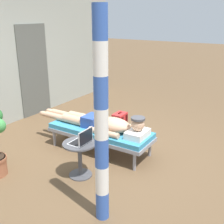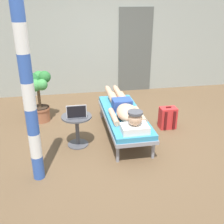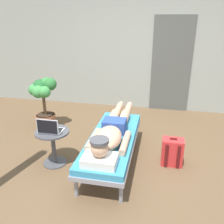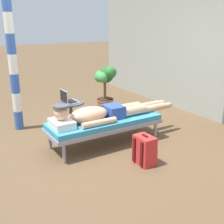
{
  "view_description": "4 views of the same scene",
  "coord_description": "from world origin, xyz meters",
  "px_view_note": "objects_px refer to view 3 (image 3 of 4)",
  "views": [
    {
      "loc": [
        -3.63,
        -2.45,
        2.25
      ],
      "look_at": [
        0.26,
        -0.01,
        0.65
      ],
      "focal_mm": 45.46,
      "sensor_mm": 36.0,
      "label": 1
    },
    {
      "loc": [
        -0.94,
        -3.99,
        2.25
      ],
      "look_at": [
        -0.22,
        -0.07,
        0.52
      ],
      "focal_mm": 42.63,
      "sensor_mm": 36.0,
      "label": 2
    },
    {
      "loc": [
        0.64,
        -2.94,
        2.04
      ],
      "look_at": [
        -0.05,
        0.37,
        0.68
      ],
      "focal_mm": 38.97,
      "sensor_mm": 36.0,
      "label": 3
    },
    {
      "loc": [
        3.67,
        -2.05,
        1.88
      ],
      "look_at": [
        0.11,
        0.16,
        0.54
      ],
      "focal_mm": 46.15,
      "sensor_mm": 36.0,
      "label": 4
    }
  ],
  "objects_px": {
    "side_table": "(53,142)",
    "laptop": "(50,129)",
    "lounge_chair": "(112,141)",
    "potted_plant": "(44,98)",
    "backpack": "(172,152)",
    "person_reclining": "(112,131)"
  },
  "relations": [
    {
      "from": "person_reclining",
      "to": "potted_plant",
      "type": "xyz_separation_m",
      "value": [
        -1.48,
        0.93,
        0.09
      ]
    },
    {
      "from": "laptop",
      "to": "person_reclining",
      "type": "bearing_deg",
      "value": 15.09
    },
    {
      "from": "lounge_chair",
      "to": "backpack",
      "type": "bearing_deg",
      "value": 8.26
    },
    {
      "from": "lounge_chair",
      "to": "backpack",
      "type": "xyz_separation_m",
      "value": [
        0.86,
        0.12,
        -0.15
      ]
    },
    {
      "from": "person_reclining",
      "to": "backpack",
      "type": "relative_size",
      "value": 5.12
    },
    {
      "from": "laptop",
      "to": "lounge_chair",
      "type": "bearing_deg",
      "value": 17.53
    },
    {
      "from": "side_table",
      "to": "backpack",
      "type": "xyz_separation_m",
      "value": [
        1.68,
        0.33,
        -0.16
      ]
    },
    {
      "from": "potted_plant",
      "to": "lounge_chair",
      "type": "bearing_deg",
      "value": -30.99
    },
    {
      "from": "lounge_chair",
      "to": "person_reclining",
      "type": "relative_size",
      "value": 0.84
    },
    {
      "from": "person_reclining",
      "to": "laptop",
      "type": "height_order",
      "value": "laptop"
    },
    {
      "from": "person_reclining",
      "to": "laptop",
      "type": "bearing_deg",
      "value": -164.91
    },
    {
      "from": "potted_plant",
      "to": "person_reclining",
      "type": "bearing_deg",
      "value": -32.06
    },
    {
      "from": "person_reclining",
      "to": "potted_plant",
      "type": "height_order",
      "value": "potted_plant"
    },
    {
      "from": "side_table",
      "to": "laptop",
      "type": "bearing_deg",
      "value": -90.0
    },
    {
      "from": "laptop",
      "to": "potted_plant",
      "type": "height_order",
      "value": "potted_plant"
    },
    {
      "from": "lounge_chair",
      "to": "side_table",
      "type": "height_order",
      "value": "side_table"
    },
    {
      "from": "lounge_chair",
      "to": "person_reclining",
      "type": "height_order",
      "value": "person_reclining"
    },
    {
      "from": "side_table",
      "to": "laptop",
      "type": "distance_m",
      "value": 0.23
    },
    {
      "from": "lounge_chair",
      "to": "laptop",
      "type": "xyz_separation_m",
      "value": [
        -0.82,
        -0.26,
        0.24
      ]
    },
    {
      "from": "side_table",
      "to": "person_reclining",
      "type": "bearing_deg",
      "value": 11.7
    },
    {
      "from": "lounge_chair",
      "to": "potted_plant",
      "type": "relative_size",
      "value": 1.84
    },
    {
      "from": "person_reclining",
      "to": "backpack",
      "type": "bearing_deg",
      "value": 10.72
    }
  ]
}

